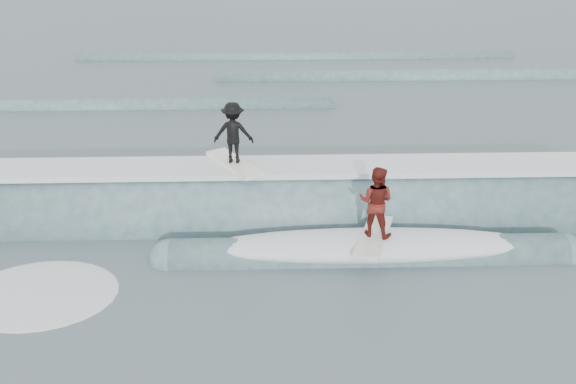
{
  "coord_description": "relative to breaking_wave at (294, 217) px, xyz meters",
  "views": [
    {
      "loc": [
        -0.42,
        -10.11,
        7.51
      ],
      "look_at": [
        0.0,
        3.69,
        1.1
      ],
      "focal_mm": 40.0,
      "sensor_mm": 36.0,
      "label": 1
    }
  ],
  "objects": [
    {
      "name": "ground",
      "position": [
        -0.17,
        -4.47,
        -0.04
      ],
      "size": [
        160.0,
        160.0,
        0.0
      ],
      "primitive_type": "plane",
      "color": "#384D52",
      "rests_on": "ground"
    },
    {
      "name": "breaking_wave",
      "position": [
        0.0,
        0.0,
        0.0
      ],
      "size": [
        21.15,
        4.1,
        2.64
      ],
      "color": "#3A5B62",
      "rests_on": "ground"
    },
    {
      "name": "surfer_black",
      "position": [
        -1.48,
        0.21,
        2.12
      ],
      "size": [
        1.53,
        1.98,
        1.62
      ],
      "color": "white",
      "rests_on": "ground"
    },
    {
      "name": "surfer_red",
      "position": [
        1.72,
        -1.99,
        1.26
      ],
      "size": [
        1.17,
        2.07,
        1.73
      ],
      "color": "silver",
      "rests_on": "ground"
    },
    {
      "name": "whitewater",
      "position": [
        -1.15,
        -5.07,
        -0.04
      ],
      "size": [
        17.7,
        7.04,
        0.1
      ],
      "color": "silver",
      "rests_on": "ground"
    },
    {
      "name": "far_swells",
      "position": [
        0.69,
        13.18,
        -0.04
      ],
      "size": [
        39.12,
        8.65,
        0.8
      ],
      "color": "#3A5B62",
      "rests_on": "ground"
    }
  ]
}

